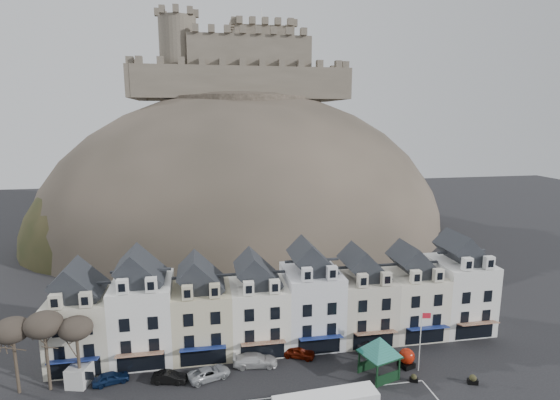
# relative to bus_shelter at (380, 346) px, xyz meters

# --- Properties ---
(townhouse_terrace) EXTENTS (54.40, 9.35, 11.80)m
(townhouse_terrace) POSITION_rel_bus_shelter_xyz_m (-8.51, 9.36, 1.66)
(townhouse_terrace) COLOR beige
(townhouse_terrace) RESTS_ON ground
(castle_hill) EXTENTS (100.00, 76.00, 68.00)m
(castle_hill) POSITION_rel_bus_shelter_xyz_m (-7.40, 62.35, -3.53)
(castle_hill) COLOR #322E26
(castle_hill) RESTS_ON ground
(castle) EXTENTS (50.20, 22.20, 22.00)m
(castle) POSITION_rel_bus_shelter_xyz_m (-8.15, 69.33, 36.55)
(castle) COLOR brown
(castle) RESTS_ON ground
(tree_left_far) EXTENTS (3.61, 3.61, 8.24)m
(tree_left_far) POSITION_rel_bus_shelter_xyz_m (-37.66, 3.89, 3.26)
(tree_left_far) COLOR #3D3226
(tree_left_far) RESTS_ON ground
(tree_left_mid) EXTENTS (3.78, 3.78, 8.64)m
(tree_left_mid) POSITION_rel_bus_shelter_xyz_m (-34.66, 3.89, 3.60)
(tree_left_mid) COLOR #3D3226
(tree_left_mid) RESTS_ON ground
(tree_left_near) EXTENTS (3.43, 3.43, 7.84)m
(tree_left_near) POSITION_rel_bus_shelter_xyz_m (-31.66, 3.89, 2.91)
(tree_left_near) COLOR #3D3226
(tree_left_near) RESTS_ON ground
(bus_shelter) EXTENTS (7.05, 7.05, 4.69)m
(bus_shelter) POSITION_rel_bus_shelter_xyz_m (0.00, 0.00, 0.00)
(bus_shelter) COLOR black
(bus_shelter) RESTS_ON ground
(red_buoy) EXTENTS (1.88, 1.88, 2.20)m
(red_buoy) POSITION_rel_bus_shelter_xyz_m (3.87, 1.19, -2.52)
(red_buoy) COLOR black
(red_buoy) RESTS_ON ground
(flagpole) EXTENTS (1.02, 0.25, 7.16)m
(flagpole) POSITION_rel_bus_shelter_xyz_m (4.94, 0.22, 0.45)
(flagpole) COLOR silver
(flagpole) RESTS_ON ground
(white_van) EXTENTS (3.13, 5.04, 2.14)m
(white_van) POSITION_rel_bus_shelter_xyz_m (-31.58, 5.39, -2.57)
(white_van) COLOR silver
(white_van) RESTS_ON ground
(planter_west) EXTENTS (0.98, 0.74, 0.88)m
(planter_west) POSITION_rel_bus_shelter_xyz_m (3.34, -1.62, -3.22)
(planter_west) COLOR black
(planter_west) RESTS_ON ground
(planter_east) EXTENTS (1.17, 0.82, 1.06)m
(planter_east) POSITION_rel_bus_shelter_xyz_m (9.34, -3.11, -3.13)
(planter_east) COLOR black
(planter_east) RESTS_ON ground
(car_navy) EXTENTS (4.04, 2.46, 1.28)m
(car_navy) POSITION_rel_bus_shelter_xyz_m (-28.66, 3.89, -3.00)
(car_navy) COLOR #0C1C3E
(car_navy) RESTS_ON ground
(car_black) EXTENTS (3.92, 2.05, 1.23)m
(car_black) POSITION_rel_bus_shelter_xyz_m (-22.48, 2.89, -3.02)
(car_black) COLOR black
(car_black) RESTS_ON ground
(car_silver) EXTENTS (4.94, 3.40, 1.27)m
(car_silver) POSITION_rel_bus_shelter_xyz_m (-18.26, 2.89, -3.00)
(car_silver) COLOR #B4B7BC
(car_silver) RESTS_ON ground
(car_white) EXTENTS (5.25, 2.60, 1.47)m
(car_white) POSITION_rel_bus_shelter_xyz_m (-13.06, 4.43, -2.91)
(car_white) COLOR silver
(car_white) RESTS_ON ground
(car_maroon) EXTENTS (4.34, 3.17, 1.37)m
(car_maroon) POSITION_rel_bus_shelter_xyz_m (-7.86, 5.39, -2.95)
(car_maroon) COLOR #541004
(car_maroon) RESTS_ON ground
(car_charcoal) EXTENTS (3.89, 1.77, 1.24)m
(car_charcoal) POSITION_rel_bus_shelter_xyz_m (1.34, 5.10, -3.02)
(car_charcoal) COLOR black
(car_charcoal) RESTS_ON ground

